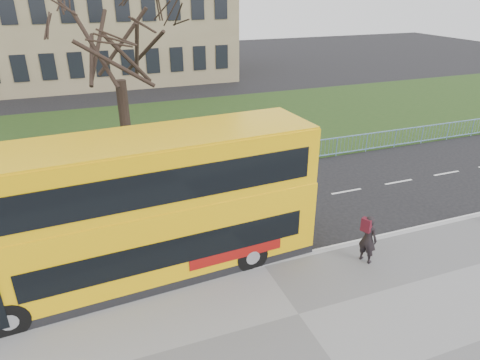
% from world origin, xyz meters
% --- Properties ---
extents(ground, '(120.00, 120.00, 0.00)m').
position_xyz_m(ground, '(0.00, 0.00, 0.00)').
color(ground, black).
rests_on(ground, ground).
extents(kerb, '(80.00, 0.20, 0.14)m').
position_xyz_m(kerb, '(0.00, -1.55, 0.07)').
color(kerb, '#9A9B9D').
rests_on(kerb, ground).
extents(grass_verge, '(80.00, 15.40, 0.08)m').
position_xyz_m(grass_verge, '(0.00, 14.30, 0.04)').
color(grass_verge, '#213D16').
rests_on(grass_verge, ground).
extents(guard_railing, '(40.00, 0.12, 1.10)m').
position_xyz_m(guard_railing, '(0.00, 6.60, 0.55)').
color(guard_railing, '#7AA9D9').
rests_on(guard_railing, ground).
extents(bare_tree, '(7.20, 7.20, 10.29)m').
position_xyz_m(bare_tree, '(-3.00, 10.00, 5.22)').
color(bare_tree, black).
rests_on(bare_tree, grass_verge).
extents(civic_building, '(30.00, 15.00, 14.00)m').
position_xyz_m(civic_building, '(-5.00, 35.00, 7.00)').
color(civic_building, '#827352').
rests_on(civic_building, ground).
extents(yellow_bus, '(11.39, 3.38, 4.71)m').
position_xyz_m(yellow_bus, '(-3.77, -0.51, 2.53)').
color(yellow_bus, '#F5B80A').
rests_on(yellow_bus, ground).
extents(pedestrian, '(0.65, 0.76, 1.75)m').
position_xyz_m(pedestrian, '(3.39, -2.57, 1.00)').
color(pedestrian, black).
rests_on(pedestrian, pavement).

